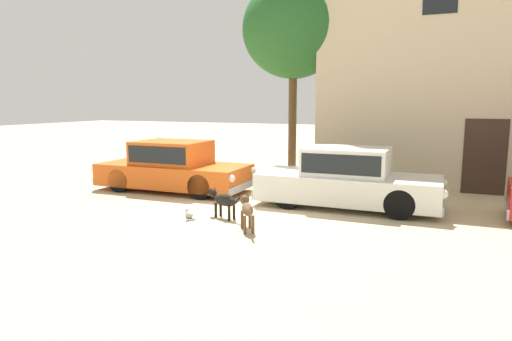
{
  "coord_description": "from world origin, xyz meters",
  "views": [
    {
      "loc": [
        4.32,
        -9.67,
        2.55
      ],
      "look_at": [
        0.21,
        0.2,
        0.9
      ],
      "focal_mm": 31.17,
      "sensor_mm": 36.0,
      "label": 1
    }
  ],
  "objects_px": {
    "stray_cat": "(189,214)",
    "parked_sedan_second": "(347,178)",
    "parked_sedan_nearest": "(173,166)",
    "stray_dog_tan": "(247,208)",
    "stray_dog_spotted": "(223,199)",
    "acacia_tree_left": "(294,29)"
  },
  "relations": [
    {
      "from": "stray_cat",
      "to": "parked_sedan_second",
      "type": "bearing_deg",
      "value": -93.23
    },
    {
      "from": "parked_sedan_nearest",
      "to": "stray_dog_tan",
      "type": "relative_size",
      "value": 4.74
    },
    {
      "from": "parked_sedan_second",
      "to": "stray_dog_spotted",
      "type": "bearing_deg",
      "value": -137.03
    },
    {
      "from": "parked_sedan_second",
      "to": "acacia_tree_left",
      "type": "xyz_separation_m",
      "value": [
        -2.67,
        3.84,
        4.23
      ]
    },
    {
      "from": "parked_sedan_second",
      "to": "stray_dog_spotted",
      "type": "distance_m",
      "value": 3.17
    },
    {
      "from": "stray_dog_spotted",
      "to": "stray_dog_tan",
      "type": "distance_m",
      "value": 1.07
    },
    {
      "from": "parked_sedan_nearest",
      "to": "parked_sedan_second",
      "type": "relative_size",
      "value": 1.01
    },
    {
      "from": "stray_dog_spotted",
      "to": "parked_sedan_second",
      "type": "bearing_deg",
      "value": -116.13
    },
    {
      "from": "parked_sedan_nearest",
      "to": "stray_dog_tan",
      "type": "height_order",
      "value": "parked_sedan_nearest"
    },
    {
      "from": "stray_dog_spotted",
      "to": "stray_dog_tan",
      "type": "height_order",
      "value": "stray_dog_tan"
    },
    {
      "from": "parked_sedan_nearest",
      "to": "stray_dog_spotted",
      "type": "xyz_separation_m",
      "value": [
        2.76,
        -2.26,
        -0.29
      ]
    },
    {
      "from": "parked_sedan_nearest",
      "to": "parked_sedan_second",
      "type": "xyz_separation_m",
      "value": [
        5.07,
        -0.12,
        0.01
      ]
    },
    {
      "from": "acacia_tree_left",
      "to": "stray_dog_spotted",
      "type": "bearing_deg",
      "value": -86.59
    },
    {
      "from": "parked_sedan_second",
      "to": "stray_cat",
      "type": "xyz_separation_m",
      "value": [
        -3.04,
        -2.39,
        -0.64
      ]
    },
    {
      "from": "parked_sedan_second",
      "to": "stray_dog_spotted",
      "type": "height_order",
      "value": "parked_sedan_second"
    },
    {
      "from": "acacia_tree_left",
      "to": "stray_cat",
      "type": "bearing_deg",
      "value": -93.44
    },
    {
      "from": "stray_dog_spotted",
      "to": "acacia_tree_left",
      "type": "relative_size",
      "value": 0.16
    },
    {
      "from": "stray_dog_spotted",
      "to": "parked_sedan_nearest",
      "type": "bearing_deg",
      "value": -18.28
    },
    {
      "from": "parked_sedan_nearest",
      "to": "stray_cat",
      "type": "height_order",
      "value": "parked_sedan_nearest"
    },
    {
      "from": "stray_dog_spotted",
      "to": "acacia_tree_left",
      "type": "distance_m",
      "value": 7.51
    },
    {
      "from": "stray_dog_spotted",
      "to": "acacia_tree_left",
      "type": "bearing_deg",
      "value": -65.56
    },
    {
      "from": "acacia_tree_left",
      "to": "stray_dog_tan",
      "type": "bearing_deg",
      "value": -79.64
    }
  ]
}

